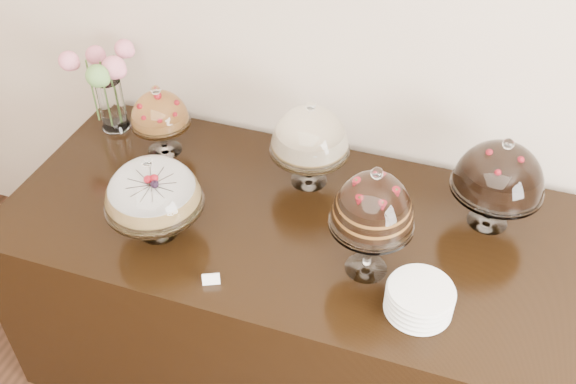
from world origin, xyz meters
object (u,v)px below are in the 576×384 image
(display_counter, at_px, (292,297))
(cake_stand_cheesecake, at_px, (310,134))
(flower_vase, at_px, (106,82))
(cake_stand_choco_layer, at_px, (373,206))
(cake_stand_fruit_tart, at_px, (159,112))
(plate_stack, at_px, (419,299))
(cake_stand_sugar_sponge, at_px, (152,188))
(cake_stand_dark_choco, at_px, (501,172))

(display_counter, height_order, cake_stand_cheesecake, cake_stand_cheesecake)
(display_counter, distance_m, flower_vase, 1.22)
(cake_stand_choco_layer, xyz_separation_m, flower_vase, (-1.27, 0.48, -0.06))
(flower_vase, bearing_deg, cake_stand_fruit_tart, -16.47)
(display_counter, relative_size, plate_stack, 10.24)
(flower_vase, bearing_deg, cake_stand_sugar_sponge, -47.11)
(display_counter, bearing_deg, plate_stack, -27.74)
(cake_stand_dark_choco, height_order, cake_stand_fruit_tart, cake_stand_dark_choco)
(plate_stack, bearing_deg, cake_stand_cheesecake, 135.81)
(cake_stand_cheesecake, distance_m, plate_stack, 0.77)
(cake_stand_sugar_sponge, height_order, cake_stand_dark_choco, cake_stand_dark_choco)
(cake_stand_cheesecake, bearing_deg, display_counter, -87.32)
(cake_stand_fruit_tart, bearing_deg, cake_stand_sugar_sponge, -65.17)
(cake_stand_sugar_sponge, xyz_separation_m, cake_stand_cheesecake, (0.44, 0.46, 0.02))
(display_counter, height_order, cake_stand_sugar_sponge, cake_stand_sugar_sponge)
(flower_vase, bearing_deg, cake_stand_dark_choco, -3.43)
(cake_stand_fruit_tart, bearing_deg, display_counter, -20.13)
(cake_stand_fruit_tart, relative_size, plate_stack, 1.48)
(cake_stand_dark_choco, relative_size, cake_stand_fruit_tart, 1.20)
(cake_stand_dark_choco, xyz_separation_m, plate_stack, (-0.17, -0.50, -0.19))
(cake_stand_fruit_tart, height_order, plate_stack, cake_stand_fruit_tart)
(cake_stand_dark_choco, bearing_deg, cake_stand_fruit_tart, 179.49)
(cake_stand_choco_layer, xyz_separation_m, cake_stand_cheesecake, (-0.33, 0.39, -0.06))
(flower_vase, distance_m, plate_stack, 1.60)
(cake_stand_sugar_sponge, distance_m, cake_stand_choco_layer, 0.78)
(cake_stand_dark_choco, relative_size, plate_stack, 1.78)
(cake_stand_sugar_sponge, distance_m, cake_stand_fruit_tart, 0.50)
(cake_stand_choco_layer, relative_size, cake_stand_fruit_tart, 1.40)
(display_counter, height_order, cake_stand_fruit_tart, cake_stand_fruit_tart)
(cake_stand_sugar_sponge, bearing_deg, display_counter, 25.65)
(cake_stand_choco_layer, bearing_deg, plate_stack, -32.01)
(cake_stand_cheesecake, bearing_deg, cake_stand_sugar_sponge, -133.48)
(cake_stand_cheesecake, distance_m, cake_stand_dark_choco, 0.71)
(display_counter, bearing_deg, cake_stand_dark_choco, 18.19)
(cake_stand_cheesecake, height_order, cake_stand_fruit_tart, cake_stand_cheesecake)
(cake_stand_cheesecake, distance_m, cake_stand_fruit_tart, 0.65)
(cake_stand_dark_choco, bearing_deg, plate_stack, -109.02)
(display_counter, relative_size, cake_stand_choco_layer, 4.95)
(cake_stand_cheesecake, xyz_separation_m, plate_stack, (0.53, -0.52, -0.18))
(cake_stand_cheesecake, distance_m, flower_vase, 0.94)
(cake_stand_cheesecake, bearing_deg, flower_vase, 174.95)
(display_counter, relative_size, cake_stand_fruit_tart, 6.91)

